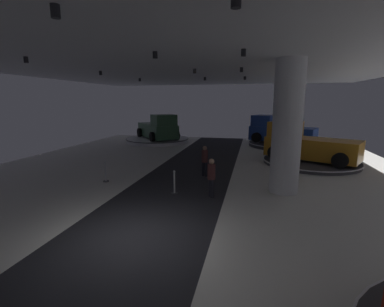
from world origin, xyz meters
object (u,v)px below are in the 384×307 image
object	(u,v)px
display_platform_far_right	(310,162)
pickup_truck_far_right	(306,145)
display_platform_deep_left	(157,140)
visitor_walking_far	(205,159)
display_platform_deep_right	(282,144)
column_right	(287,128)
pickup_truck_deep_left	(158,129)
pickup_truck_deep_right	(279,131)
visitor_walking_near	(211,175)

from	to	relation	value
display_platform_far_right	pickup_truck_far_right	size ratio (longest dim) A/B	1.01
display_platform_deep_left	visitor_walking_far	distance (m)	12.68
display_platform_far_right	display_platform_deep_right	distance (m)	6.78
column_right	display_platform_far_right	world-z (taller)	column_right
display_platform_deep_left	display_platform_deep_right	world-z (taller)	display_platform_deep_left
display_platform_deep_left	display_platform_deep_right	distance (m)	11.30
pickup_truck_far_right	display_platform_far_right	bearing A→B (deg)	-27.28
pickup_truck_deep_left	display_platform_far_right	xyz separation A→B (m)	(12.20, -6.37, -1.16)
display_platform_deep_left	display_platform_far_right	xyz separation A→B (m)	(12.41, -6.61, -0.07)
column_right	pickup_truck_deep_right	size ratio (longest dim) A/B	0.96
pickup_truck_far_right	column_right	bearing A→B (deg)	-107.36
pickup_truck_far_right	visitor_walking_near	distance (m)	8.86
display_platform_far_right	pickup_truck_deep_right	size ratio (longest dim) A/B	1.01
pickup_truck_deep_right	visitor_walking_far	bearing A→B (deg)	-112.17
display_platform_deep_left	pickup_truck_deep_right	xyz separation A→B (m)	(11.01, 0.20, 1.05)
visitor_walking_far	display_platform_far_right	bearing A→B (deg)	35.78
pickup_truck_deep_right	visitor_walking_far	xyz separation A→B (m)	(-4.51, -11.08, -0.34)
display_platform_deep_left	pickup_truck_far_right	size ratio (longest dim) A/B	1.04
display_platform_deep_left	pickup_truck_far_right	xyz separation A→B (m)	(12.12, -6.47, 0.97)
pickup_truck_deep_left	visitor_walking_near	bearing A→B (deg)	-62.54
visitor_walking_near	pickup_truck_deep_left	bearing A→B (deg)	117.46
column_right	pickup_truck_deep_left	world-z (taller)	column_right
display_platform_deep_right	visitor_walking_far	world-z (taller)	visitor_walking_far
visitor_walking_near	column_right	bearing A→B (deg)	25.20
pickup_truck_deep_left	column_right	bearing A→B (deg)	-50.79
column_right	visitor_walking_far	bearing A→B (deg)	156.12
display_platform_deep_right	visitor_walking_far	xyz separation A→B (m)	(-4.81, -10.95, 0.73)
display_platform_deep_right	pickup_truck_deep_right	size ratio (longest dim) A/B	1.00
pickup_truck_far_right	visitor_walking_far	distance (m)	7.15
display_platform_deep_right	pickup_truck_deep_right	bearing A→B (deg)	157.32
visitor_walking_near	display_platform_deep_left	bearing A→B (deg)	117.73
visitor_walking_near	visitor_walking_far	world-z (taller)	same
visitor_walking_near	visitor_walking_far	size ratio (longest dim) A/B	1.00
visitor_walking_far	pickup_truck_deep_right	bearing A→B (deg)	67.83
display_platform_deep_left	visitor_walking_near	size ratio (longest dim) A/B	3.70
display_platform_deep_left	pickup_truck_deep_left	world-z (taller)	pickup_truck_deep_left
pickup_truck_far_right	pickup_truck_deep_left	bearing A→B (deg)	152.42
column_right	display_platform_deep_right	xyz separation A→B (m)	(1.08, 12.60, -2.57)
column_right	display_platform_far_right	distance (m)	6.82
pickup_truck_far_right	display_platform_deep_right	bearing A→B (deg)	97.10
display_platform_far_right	visitor_walking_near	bearing A→B (deg)	-124.99
column_right	visitor_walking_near	world-z (taller)	column_right
display_platform_deep_right	visitor_walking_near	size ratio (longest dim) A/B	3.57
column_right	pickup_truck_far_right	distance (m)	6.54
pickup_truck_deep_right	pickup_truck_far_right	bearing A→B (deg)	-80.53
column_right	pickup_truck_deep_left	distance (m)	15.91
display_platform_deep_left	visitor_walking_far	bearing A→B (deg)	-59.15
pickup_truck_deep_left	pickup_truck_far_right	size ratio (longest dim) A/B	0.95
pickup_truck_deep_left	pickup_truck_deep_right	distance (m)	10.81
column_right	display_platform_far_right	xyz separation A→B (m)	(2.18, 5.91, -2.62)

